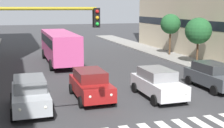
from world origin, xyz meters
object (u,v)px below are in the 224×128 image
(street_tree_2, at_px, (198,31))
(street_tree_3, at_px, (170,24))
(traffic_light_gantry, at_px, (9,52))
(car_1, at_px, (158,83))
(car_0, at_px, (212,76))
(car_2, at_px, (91,84))
(car_3, at_px, (30,94))
(bus_behind_traffic, at_px, (59,44))

(street_tree_2, relative_size, street_tree_3, 0.95)
(traffic_light_gantry, bearing_deg, car_1, -151.60)
(car_1, bearing_deg, traffic_light_gantry, 28.40)
(car_0, relative_size, car_2, 1.00)
(car_0, height_order, car_3, same)
(car_2, bearing_deg, car_3, 16.30)
(car_1, relative_size, bus_behind_traffic, 0.42)
(car_2, xyz_separation_m, street_tree_2, (-12.10, -7.47, 2.34))
(car_1, distance_m, car_2, 4.02)
(car_1, bearing_deg, car_0, -170.32)
(bus_behind_traffic, distance_m, street_tree_3, 12.56)
(traffic_light_gantry, height_order, street_tree_2, traffic_light_gantry)
(car_0, distance_m, bus_behind_traffic, 15.32)
(car_1, bearing_deg, street_tree_3, -120.69)
(street_tree_3, bearing_deg, car_2, 47.20)
(bus_behind_traffic, bearing_deg, traffic_light_gantry, 76.39)
(traffic_light_gantry, distance_m, street_tree_2, 20.91)
(car_1, bearing_deg, car_2, -13.19)
(car_1, xyz_separation_m, street_tree_3, (-8.51, -14.34, 2.67))
(street_tree_3, bearing_deg, car_3, 42.18)
(car_1, distance_m, street_tree_3, 16.88)
(car_1, height_order, car_3, same)
(bus_behind_traffic, xyz_separation_m, street_tree_3, (-12.43, -0.75, 1.70))
(car_1, height_order, street_tree_2, street_tree_2)
(traffic_light_gantry, relative_size, street_tree_2, 1.27)
(car_3, bearing_deg, street_tree_2, -151.46)
(car_0, distance_m, traffic_light_gantry, 14.02)
(car_0, bearing_deg, car_3, 4.16)
(car_3, distance_m, street_tree_2, 17.93)
(car_2, xyz_separation_m, traffic_light_gantry, (4.37, 5.40, 2.87))
(street_tree_3, bearing_deg, car_1, 59.31)
(car_3, bearing_deg, traffic_light_gantry, 78.93)
(car_3, distance_m, bus_behind_traffic, 14.17)
(car_2, bearing_deg, traffic_light_gantry, 51.00)
(street_tree_2, bearing_deg, car_1, 45.70)
(car_3, bearing_deg, car_0, -175.84)
(car_3, bearing_deg, car_1, -179.15)
(traffic_light_gantry, xyz_separation_m, street_tree_2, (-16.47, -12.87, -0.52))
(car_3, xyz_separation_m, street_tree_3, (-15.94, -14.45, 2.67))
(car_2, distance_m, car_3, 3.67)
(street_tree_3, bearing_deg, street_tree_2, 86.88)
(car_3, relative_size, traffic_light_gantry, 0.81)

